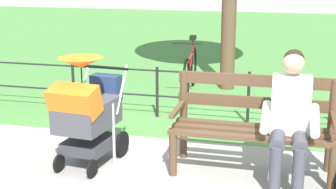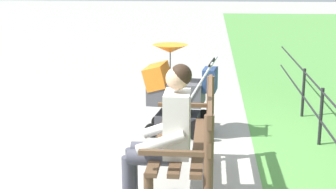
{
  "view_description": "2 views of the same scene",
  "coord_description": "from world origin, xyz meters",
  "px_view_note": "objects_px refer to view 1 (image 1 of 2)",
  "views": [
    {
      "loc": [
        -1.08,
        4.57,
        2.04
      ],
      "look_at": [
        0.04,
        0.08,
        0.79
      ],
      "focal_mm": 52.19,
      "sensor_mm": 36.0,
      "label": 1
    },
    {
      "loc": [
        -5.36,
        -0.28,
        2.04
      ],
      "look_at": [
        0.17,
        0.19,
        0.69
      ],
      "focal_mm": 54.79,
      "sensor_mm": 36.0,
      "label": 2
    }
  ],
  "objects_px": {
    "park_bench": "(254,121)",
    "stroller": "(87,110)",
    "person_on_bench": "(290,115)",
    "bicycle": "(190,70)"
  },
  "relations": [
    {
      "from": "park_bench",
      "to": "stroller",
      "type": "distance_m",
      "value": 1.69
    },
    {
      "from": "person_on_bench",
      "to": "bicycle",
      "type": "relative_size",
      "value": 0.77
    },
    {
      "from": "person_on_bench",
      "to": "bicycle",
      "type": "xyz_separation_m",
      "value": [
        1.57,
        -3.11,
        -0.31
      ]
    },
    {
      "from": "bicycle",
      "to": "park_bench",
      "type": "bearing_deg",
      "value": 113.07
    },
    {
      "from": "park_bench",
      "to": "bicycle",
      "type": "xyz_separation_m",
      "value": [
        1.23,
        -2.89,
        -0.16
      ]
    },
    {
      "from": "stroller",
      "to": "bicycle",
      "type": "bearing_deg",
      "value": -97.84
    },
    {
      "from": "park_bench",
      "to": "bicycle",
      "type": "distance_m",
      "value": 3.14
    },
    {
      "from": "stroller",
      "to": "park_bench",
      "type": "bearing_deg",
      "value": -170.91
    },
    {
      "from": "bicycle",
      "to": "person_on_bench",
      "type": "bearing_deg",
      "value": 116.85
    },
    {
      "from": "park_bench",
      "to": "person_on_bench",
      "type": "xyz_separation_m",
      "value": [
        -0.34,
        0.22,
        0.15
      ]
    }
  ]
}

